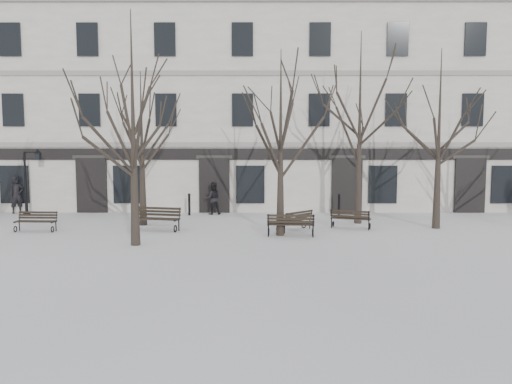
{
  "coord_description": "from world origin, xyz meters",
  "views": [
    {
      "loc": [
        -1.23,
        -18.34,
        3.53
      ],
      "look_at": [
        -1.29,
        3.0,
        1.56
      ],
      "focal_mm": 35.0,
      "sensor_mm": 36.0,
      "label": 1
    }
  ],
  "objects_px": {
    "bench_3": "(157,218)",
    "bench_1": "(291,224)",
    "lamp_post": "(30,177)",
    "tree_1": "(132,100)",
    "tree_2": "(281,120)",
    "bench_0": "(36,221)",
    "bench_2": "(350,218)",
    "bench_4": "(296,220)"
  },
  "relations": [
    {
      "from": "bench_4",
      "to": "lamp_post",
      "type": "height_order",
      "value": "lamp_post"
    },
    {
      "from": "tree_2",
      "to": "bench_0",
      "type": "distance_m",
      "value": 10.9
    },
    {
      "from": "lamp_post",
      "to": "bench_1",
      "type": "bearing_deg",
      "value": -24.66
    },
    {
      "from": "bench_3",
      "to": "bench_4",
      "type": "distance_m",
      "value": 5.79
    },
    {
      "from": "bench_1",
      "to": "lamp_post",
      "type": "relative_size",
      "value": 0.56
    },
    {
      "from": "tree_1",
      "to": "bench_2",
      "type": "distance_m",
      "value": 10.18
    },
    {
      "from": "bench_1",
      "to": "bench_4",
      "type": "bearing_deg",
      "value": -98.16
    },
    {
      "from": "bench_1",
      "to": "bench_4",
      "type": "distance_m",
      "value": 1.38
    },
    {
      "from": "bench_3",
      "to": "lamp_post",
      "type": "bearing_deg",
      "value": 161.21
    },
    {
      "from": "tree_2",
      "to": "bench_1",
      "type": "height_order",
      "value": "tree_2"
    },
    {
      "from": "tree_1",
      "to": "bench_2",
      "type": "bearing_deg",
      "value": 23.0
    },
    {
      "from": "bench_3",
      "to": "lamp_post",
      "type": "relative_size",
      "value": 0.61
    },
    {
      "from": "bench_1",
      "to": "lamp_post",
      "type": "height_order",
      "value": "lamp_post"
    },
    {
      "from": "bench_3",
      "to": "bench_4",
      "type": "relative_size",
      "value": 1.27
    },
    {
      "from": "bench_0",
      "to": "bench_3",
      "type": "height_order",
      "value": "bench_3"
    },
    {
      "from": "bench_3",
      "to": "bench_2",
      "type": "bearing_deg",
      "value": 15.75
    },
    {
      "from": "tree_2",
      "to": "bench_1",
      "type": "distance_m",
      "value": 4.05
    },
    {
      "from": "bench_0",
      "to": "bench_4",
      "type": "bearing_deg",
      "value": 3.26
    },
    {
      "from": "tree_1",
      "to": "bench_0",
      "type": "height_order",
      "value": "tree_1"
    },
    {
      "from": "bench_1",
      "to": "lamp_post",
      "type": "distance_m",
      "value": 14.15
    },
    {
      "from": "bench_1",
      "to": "bench_2",
      "type": "relative_size",
      "value": 1.07
    },
    {
      "from": "lamp_post",
      "to": "bench_3",
      "type": "bearing_deg",
      "value": -31.46
    },
    {
      "from": "tree_2",
      "to": "bench_2",
      "type": "bearing_deg",
      "value": 26.82
    },
    {
      "from": "bench_2",
      "to": "bench_4",
      "type": "distance_m",
      "value": 2.44
    },
    {
      "from": "tree_1",
      "to": "tree_2",
      "type": "xyz_separation_m",
      "value": [
        5.25,
        1.98,
        -0.61
      ]
    },
    {
      "from": "bench_3",
      "to": "bench_1",
      "type": "bearing_deg",
      "value": -1.71
    },
    {
      "from": "bench_2",
      "to": "bench_4",
      "type": "xyz_separation_m",
      "value": [
        -2.38,
        -0.51,
        0.01
      ]
    },
    {
      "from": "tree_1",
      "to": "tree_2",
      "type": "relative_size",
      "value": 1.13
    },
    {
      "from": "tree_2",
      "to": "bench_4",
      "type": "height_order",
      "value": "tree_2"
    },
    {
      "from": "tree_1",
      "to": "bench_4",
      "type": "distance_m",
      "value": 8.14
    },
    {
      "from": "bench_0",
      "to": "lamp_post",
      "type": "distance_m",
      "value": 5.45
    },
    {
      "from": "bench_0",
      "to": "bench_2",
      "type": "xyz_separation_m",
      "value": [
        13.14,
        0.67,
        0.01
      ]
    },
    {
      "from": "bench_3",
      "to": "bench_4",
      "type": "height_order",
      "value": "bench_3"
    },
    {
      "from": "lamp_post",
      "to": "bench_0",
      "type": "bearing_deg",
      "value": -63.58
    },
    {
      "from": "bench_4",
      "to": "bench_1",
      "type": "bearing_deg",
      "value": 32.87
    },
    {
      "from": "tree_1",
      "to": "lamp_post",
      "type": "xyz_separation_m",
      "value": [
        -7.14,
        7.56,
        -3.19
      ]
    },
    {
      "from": "bench_1",
      "to": "bench_2",
      "type": "distance_m",
      "value": 3.25
    },
    {
      "from": "bench_1",
      "to": "bench_2",
      "type": "bearing_deg",
      "value": -141.24
    },
    {
      "from": "bench_2",
      "to": "lamp_post",
      "type": "bearing_deg",
      "value": 6.25
    },
    {
      "from": "bench_1",
      "to": "tree_1",
      "type": "bearing_deg",
      "value": 20.7
    },
    {
      "from": "bench_3",
      "to": "bench_4",
      "type": "bearing_deg",
      "value": 12.02
    },
    {
      "from": "bench_0",
      "to": "bench_3",
      "type": "distance_m",
      "value": 4.97
    }
  ]
}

